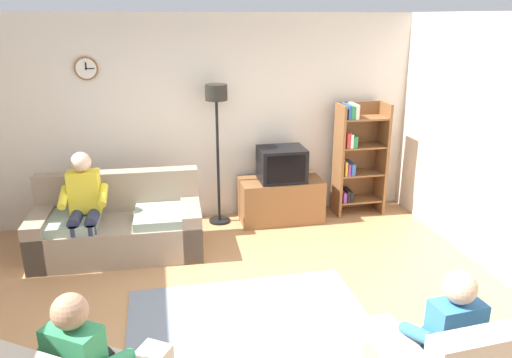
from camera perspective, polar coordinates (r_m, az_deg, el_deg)
The scene contains 10 objects.
ground_plane at distance 4.62m, azimuth -1.56°, elevation -16.57°, with size 12.00×12.00×0.00m, color #B27F51.
back_wall_assembly at distance 6.55m, azimuth -5.82°, elevation 6.97°, with size 6.20×0.17×2.70m.
couch at distance 5.94m, azimuth -15.76°, elevation -5.42°, with size 1.93×0.94×0.90m.
tv_stand at distance 6.61m, azimuth 2.89°, elevation -2.42°, with size 1.10×0.56×0.58m.
tv at distance 6.43m, azimuth 3.02°, elevation 1.75°, with size 0.60×0.49×0.44m.
bookshelf at distance 6.86m, azimuth 11.66°, elevation 2.57°, with size 0.68×0.36×1.56m.
floor_lamp at distance 6.23m, azimuth -4.61°, elevation 7.35°, with size 0.28×0.28×1.85m.
area_rug at distance 4.55m, azimuth -0.43°, elevation -17.09°, with size 2.20×1.70×0.01m, color slate.
person_on_couch at distance 5.73m, azimuth -19.48°, elevation -2.51°, with size 0.52×0.54×1.24m.
person_in_right_armchair at distance 3.71m, azimuth 21.12°, elevation -16.45°, with size 0.53×0.56×1.12m.
Camera 1 is at (-0.64, -3.72, 2.66)m, focal length 34.20 mm.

